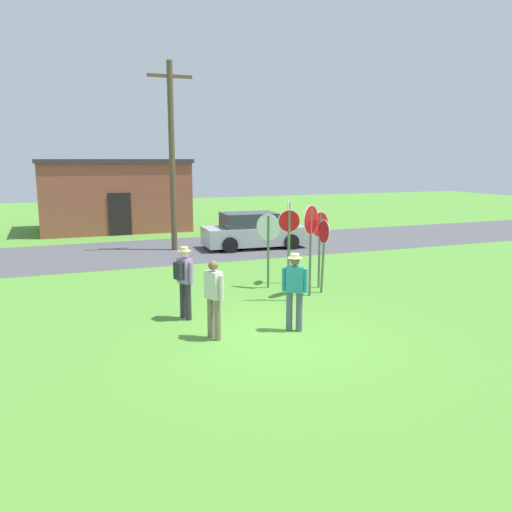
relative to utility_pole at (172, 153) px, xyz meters
name	(u,v)px	position (x,y,z in m)	size (l,w,h in m)	color
ground_plane	(275,336)	(-0.48, -11.61, -3.96)	(80.00, 80.00, 0.00)	#518E33
street_asphalt	(164,251)	(-0.48, -0.08, -3.96)	(60.00, 6.40, 0.01)	#4C4C51
building_background	(113,194)	(-1.54, 7.63, -2.09)	(7.63, 5.14, 3.73)	brown
utility_pole	(172,153)	(0.00, 0.00, 0.00)	(1.80, 0.24, 7.56)	brown
parked_car_on_street	(253,232)	(3.24, -0.72, -3.27)	(4.40, 2.22, 1.51)	#A5A8AD
stop_sign_low_front	(323,244)	(2.30, -8.63, -2.56)	(0.15, 0.68, 2.09)	#51664C
stop_sign_center_cluster	(289,241)	(1.02, -9.07, -2.35)	(0.60, 0.12, 2.45)	#51664C
stop_sign_far_back	(320,236)	(2.49, -8.05, -2.41)	(0.71, 0.32, 2.26)	#51664C
stop_sign_nearest	(311,233)	(1.81, -8.79, -2.21)	(0.68, 0.49, 2.53)	#51664C
stop_sign_leaning_left	(289,229)	(1.88, -7.22, -2.28)	(0.32, 0.54, 2.54)	#51664C
stop_sign_leaning_right	(268,238)	(1.09, -7.52, -2.46)	(0.50, 0.59, 2.19)	#51664C
person_in_teal	(184,278)	(-1.96, -9.67, -2.95)	(0.44, 0.54, 1.74)	#2D2D33
person_in_blue	(295,288)	(0.07, -11.41, -2.98)	(0.48, 0.39, 1.74)	#4C5670
person_holding_notes	(214,295)	(-1.73, -11.27, -3.01)	(0.35, 0.53, 1.69)	#7A6B56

